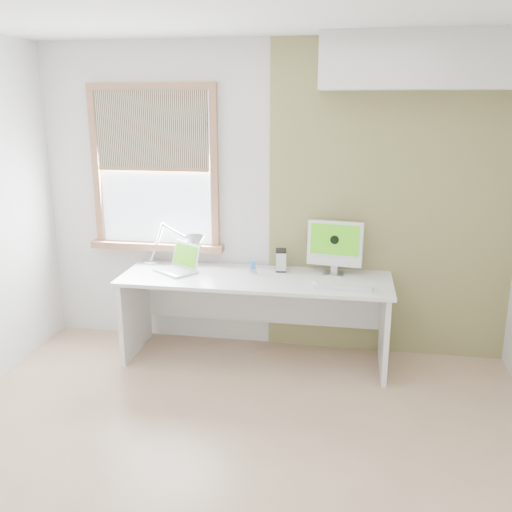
% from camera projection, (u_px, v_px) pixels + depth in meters
% --- Properties ---
extents(room, '(4.04, 3.54, 2.64)m').
position_uv_depth(room, '(224.00, 254.00, 3.02)').
color(room, tan).
rests_on(room, ground).
extents(accent_wall, '(2.00, 0.02, 2.60)m').
position_uv_depth(accent_wall, '(391.00, 204.00, 4.52)').
color(accent_wall, '#939057').
rests_on(accent_wall, room).
extents(soffit, '(1.60, 0.40, 0.42)m').
position_uv_depth(soffit, '(430.00, 60.00, 4.03)').
color(soffit, white).
rests_on(soffit, room).
extents(window, '(1.20, 0.14, 1.42)m').
position_uv_depth(window, '(154.00, 169.00, 4.75)').
color(window, '#8E5F43').
rests_on(window, room).
extents(desk, '(2.20, 0.70, 0.73)m').
position_uv_depth(desk, '(256.00, 297.00, 4.61)').
color(desk, white).
rests_on(desk, room).
extents(desk_lamp, '(0.63, 0.33, 0.37)m').
position_uv_depth(desk_lamp, '(186.00, 246.00, 4.72)').
color(desk_lamp, silver).
rests_on(desk_lamp, desk).
extents(laptop, '(0.42, 0.41, 0.23)m').
position_uv_depth(laptop, '(180.00, 264.00, 4.65)').
color(laptop, silver).
rests_on(laptop, desk).
extents(phone_dock, '(0.08, 0.08, 0.12)m').
position_uv_depth(phone_dock, '(253.00, 269.00, 4.59)').
color(phone_dock, silver).
rests_on(phone_dock, desk).
extents(external_drive, '(0.10, 0.15, 0.18)m').
position_uv_depth(external_drive, '(281.00, 260.00, 4.65)').
color(external_drive, silver).
rests_on(external_drive, desk).
extents(imac, '(0.46, 0.17, 0.44)m').
position_uv_depth(imac, '(335.00, 245.00, 4.52)').
color(imac, silver).
rests_on(imac, desk).
extents(keyboard, '(0.45, 0.17, 0.02)m').
position_uv_depth(keyboard, '(343.00, 288.00, 4.21)').
color(keyboard, white).
rests_on(keyboard, desk).
extents(mouse, '(0.08, 0.11, 0.03)m').
position_uv_depth(mouse, '(316.00, 283.00, 4.31)').
color(mouse, white).
rests_on(mouse, desk).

